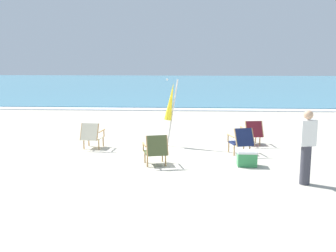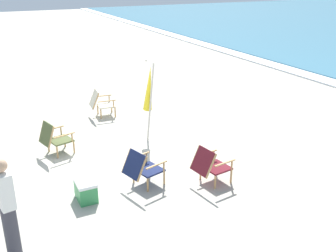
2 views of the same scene
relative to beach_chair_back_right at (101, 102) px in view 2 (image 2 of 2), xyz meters
name	(u,v)px [view 2 (image 2 of 2)]	position (x,y,z in m)	size (l,w,h in m)	color
ground_plane	(107,159)	(2.93, -0.78, -0.43)	(80.00, 80.00, 0.00)	#B7AF9E
beach_chair_back_right	(101,102)	(0.00, 0.00, 0.00)	(0.64, 0.76, 0.80)	beige
beach_chair_far_center	(54,137)	(2.11, -1.78, 0.00)	(0.73, 0.80, 0.82)	#515B33
beach_chair_mid_center	(142,167)	(4.42, -0.51, 0.00)	(0.75, 0.87, 0.79)	#19234C
beach_chair_front_left	(210,165)	(4.92, 0.78, 0.00)	(0.67, 0.81, 0.79)	maroon
umbrella_furled_yellow	(149,89)	(2.36, 0.57, 0.95)	(0.45, 0.28, 2.11)	#B7B2A8
person_near_chairs	(7,208)	(5.47, -3.08, 0.41)	(0.37, 0.26, 1.63)	#383842
cooler_box	(86,190)	(4.42, -1.67, -0.23)	(0.49, 0.35, 0.40)	#338C4C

